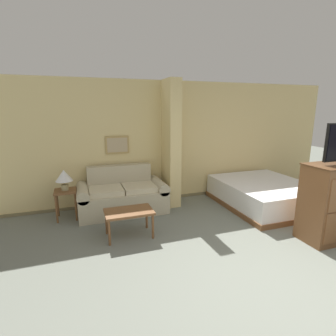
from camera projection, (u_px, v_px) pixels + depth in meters
ground_plane at (290, 290)px, 2.99m from camera, size 20.00×20.00×0.00m
wall_back at (180, 142)px, 5.89m from camera, size 7.66×0.16×2.60m
wall_partition_pillar at (171, 144)px, 5.45m from camera, size 0.24×0.60×2.60m
couch at (122, 196)px, 5.21m from camera, size 1.72×0.84×0.90m
coffee_table at (129, 214)px, 4.18m from camera, size 0.76×0.47×0.44m
side_table at (66, 196)px, 4.85m from camera, size 0.39×0.39×0.55m
table_lamp at (64, 177)px, 4.77m from camera, size 0.31×0.31×0.38m
bed at (264, 193)px, 5.58m from camera, size 1.73×2.02×0.51m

